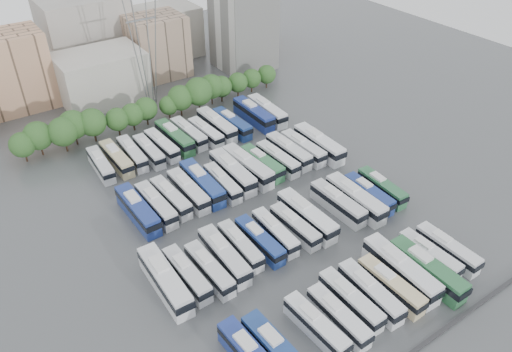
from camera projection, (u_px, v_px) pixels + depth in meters
ground at (265, 218)px, 86.74m from camera, size 220.00×220.00×0.00m
parapet at (412, 352)px, 64.39m from camera, size 56.00×0.50×0.50m
tree_line at (149, 107)px, 111.62m from camera, size 65.29×8.07×8.45m
city_buildings at (78, 56)px, 127.10m from camera, size 102.00×35.00×20.00m
apartment_tower at (243, 20)px, 134.05m from camera, size 14.00×14.00×26.00m
electricity_pylon at (142, 31)px, 110.56m from camera, size 9.00×6.91×33.83m
bus_r0_s2 at (278, 352)px, 62.49m from camera, size 3.29×12.57×3.91m
bus_r0_s4 at (316, 325)px, 66.10m from camera, size 2.94×11.08×3.44m
bus_r0_s5 at (338, 316)px, 67.33m from camera, size 2.42×10.91×3.42m
bus_r0_s6 at (351, 300)px, 69.57m from camera, size 2.46×11.29×3.54m
bus_r0_s7 at (370, 292)px, 70.68m from camera, size 3.00×11.74×3.65m
bus_r0_s8 at (391, 285)px, 71.77m from camera, size 2.67×11.41×3.57m
bus_r0_s9 at (401, 269)px, 73.85m from camera, size 3.52×13.79×4.29m
bus_r0_s10 at (427, 270)px, 73.95m from camera, size 2.90×13.11×4.11m
bus_r0_s11 at (429, 255)px, 77.00m from camera, size 2.54×10.88×3.40m
bus_r0_s12 at (447, 249)px, 78.02m from camera, size 2.47×11.17×3.50m
bus_r1_s0 at (165, 280)px, 72.14m from camera, size 3.28×13.63×4.26m
bus_r1_s1 at (187, 274)px, 73.59m from camera, size 2.66×11.30×3.53m
bus_r1_s2 at (209, 269)px, 74.42m from camera, size 2.70×11.22×3.50m
bus_r1_s3 at (224, 256)px, 76.53m from camera, size 3.01×12.41×3.87m
bus_r1_s4 at (240, 246)px, 78.68m from camera, size 2.67×10.86×3.39m
bus_r1_s5 at (260, 240)px, 79.61m from camera, size 2.62×11.12×3.48m
bus_r1_s6 at (275, 232)px, 81.29m from camera, size 2.75×10.91×3.40m
bus_r1_s7 at (295, 226)px, 82.47m from camera, size 2.69×10.94×3.41m
bus_r1_s8 at (307, 216)px, 84.18m from camera, size 3.04×13.14×4.11m
bus_r1_s10 at (338, 203)px, 87.25m from camera, size 2.84×12.12×3.79m
bus_r1_s11 at (356, 199)px, 87.98m from camera, size 3.04×13.26×4.15m
bus_r1_s12 at (369, 194)px, 89.67m from camera, size 2.74×11.21×3.50m
bus_r1_s13 at (382, 187)px, 91.29m from camera, size 2.97×11.14×3.46m
bus_r2_s1 at (138, 210)px, 85.45m from camera, size 3.07×13.09×4.09m
bus_r2_s2 at (156, 205)px, 86.84m from camera, size 2.90×12.02×3.75m
bus_r2_s3 at (171, 197)px, 88.73m from camera, size 2.99×11.44×3.56m
bus_r2_s4 at (188, 191)px, 90.19m from camera, size 2.70×12.04×3.77m
bus_r2_s5 at (202, 183)px, 91.82m from camera, size 3.19×13.26×4.14m
bus_r2_s6 at (223, 183)px, 92.47m from camera, size 2.81×11.04×3.44m
bus_r2_s7 at (233, 172)px, 94.74m from camera, size 3.25×13.43×4.19m
bus_r2_s8 at (248, 166)px, 96.23m from camera, size 3.66×13.71×4.26m
bus_r2_s9 at (262, 163)px, 97.76m from camera, size 3.06×11.63×3.61m
bus_r2_s10 at (278, 159)px, 98.98m from camera, size 2.88×11.47×3.57m
bus_r2_s11 at (289, 151)px, 101.11m from camera, size 2.89×12.26×3.83m
bus_r2_s12 at (303, 148)px, 102.16m from camera, size 2.84×11.99×3.74m
bus_r2_s13 at (319, 144)px, 102.99m from camera, size 3.25×13.72×4.29m
bus_r3_s1 at (101, 165)px, 97.40m from camera, size 2.89×11.08×3.45m
bus_r3_s2 at (117, 158)px, 99.07m from camera, size 2.83×11.79×3.68m
bus_r3_s3 at (132, 153)px, 100.63m from camera, size 2.81×11.38×3.55m
bus_r3_s4 at (149, 151)px, 101.42m from camera, size 2.43×10.99×3.45m
bus_r3_s5 at (162, 145)px, 103.27m from camera, size 3.00×11.35×3.53m
bus_r3_s6 at (175, 137)px, 105.43m from camera, size 3.30×12.79×3.98m
bus_r3_s7 at (189, 133)px, 107.09m from camera, size 3.07×11.84×3.68m
bus_r3_s8 at (206, 132)px, 107.58m from camera, size 2.97×11.17×3.47m
bus_r3_s9 at (217, 125)px, 109.76m from camera, size 2.99×12.98×4.06m
bus_r3_s10 at (232, 123)px, 110.49m from camera, size 3.17×12.25×3.81m
bus_r3_s12 at (254, 114)px, 113.80m from camera, size 3.01×13.39×4.20m
bus_r3_s13 at (267, 111)px, 115.11m from camera, size 3.30×13.08×4.07m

